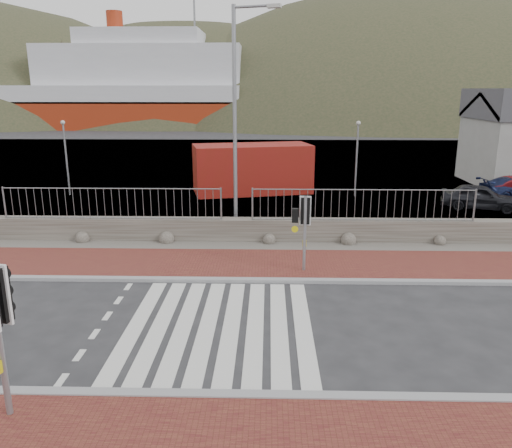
{
  "coord_description": "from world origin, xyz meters",
  "views": [
    {
      "loc": [
        1.22,
        -11.39,
        5.77
      ],
      "look_at": [
        0.84,
        3.0,
        1.86
      ],
      "focal_mm": 35.0,
      "sensor_mm": 36.0,
      "label": 1
    }
  ],
  "objects_px": {
    "shipping_container": "(252,169)",
    "streetlight": "(238,112)",
    "traffic_signal_far": "(304,218)",
    "ferry": "(103,92)",
    "car_a": "(480,197)"
  },
  "relations": [
    {
      "from": "streetlight",
      "to": "shipping_container",
      "type": "relative_size",
      "value": 1.33
    },
    {
      "from": "shipping_container",
      "to": "car_a",
      "type": "xyz_separation_m",
      "value": [
        11.39,
        -3.98,
        -0.74
      ]
    },
    {
      "from": "car_a",
      "to": "streetlight",
      "type": "bearing_deg",
      "value": 131.93
    },
    {
      "from": "ferry",
      "to": "streetlight",
      "type": "distance_m",
      "value": 64.74
    },
    {
      "from": "streetlight",
      "to": "traffic_signal_far",
      "type": "bearing_deg",
      "value": -45.03
    },
    {
      "from": "traffic_signal_far",
      "to": "ferry",
      "type": "bearing_deg",
      "value": -62.13
    },
    {
      "from": "shipping_container",
      "to": "ferry",
      "type": "bearing_deg",
      "value": 102.51
    },
    {
      "from": "traffic_signal_far",
      "to": "car_a",
      "type": "height_order",
      "value": "traffic_signal_far"
    },
    {
      "from": "traffic_signal_far",
      "to": "shipping_container",
      "type": "bearing_deg",
      "value": -75.96
    },
    {
      "from": "streetlight",
      "to": "shipping_container",
      "type": "distance_m",
      "value": 9.55
    },
    {
      "from": "ferry",
      "to": "streetlight",
      "type": "relative_size",
      "value": 5.72
    },
    {
      "from": "streetlight",
      "to": "shipping_container",
      "type": "height_order",
      "value": "streetlight"
    },
    {
      "from": "ferry",
      "to": "shipping_container",
      "type": "xyz_separation_m",
      "value": [
        24.92,
        -50.98,
        -4.0
      ]
    },
    {
      "from": "shipping_container",
      "to": "streetlight",
      "type": "bearing_deg",
      "value": -105.04
    },
    {
      "from": "streetlight",
      "to": "car_a",
      "type": "height_order",
      "value": "streetlight"
    }
  ]
}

